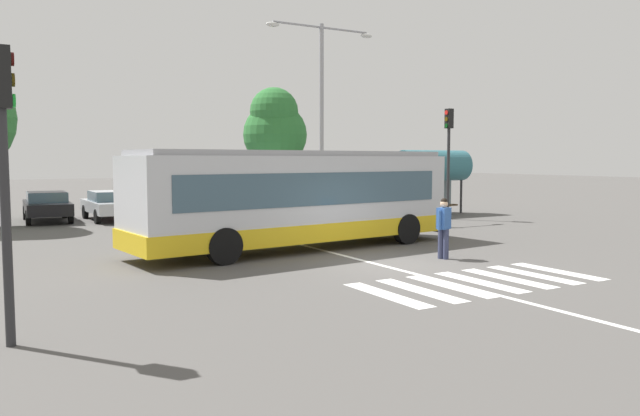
# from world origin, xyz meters

# --- Properties ---
(ground_plane) EXTENTS (160.00, 160.00, 0.00)m
(ground_plane) POSITION_xyz_m (0.00, 0.00, 0.00)
(ground_plane) COLOR #514F4C
(city_transit_bus) EXTENTS (10.96, 3.75, 3.06)m
(city_transit_bus) POSITION_xyz_m (-0.91, 3.65, 1.59)
(city_transit_bus) COLOR black
(city_transit_bus) RESTS_ON ground_plane
(pedestrian_crossing_street) EXTENTS (0.55, 0.38, 1.72)m
(pedestrian_crossing_street) POSITION_xyz_m (1.76, -0.07, 0.97)
(pedestrian_crossing_street) COLOR #333856
(pedestrian_crossing_street) RESTS_ON ground_plane
(parked_car_black) EXTENTS (2.00, 4.56, 1.35)m
(parked_car_black) POSITION_xyz_m (-6.72, 16.73, 0.77)
(parked_car_black) COLOR black
(parked_car_black) RESTS_ON ground_plane
(parked_car_silver) EXTENTS (1.94, 4.53, 1.35)m
(parked_car_silver) POSITION_xyz_m (-4.14, 15.97, 0.77)
(parked_car_silver) COLOR black
(parked_car_silver) RESTS_ON ground_plane
(parked_car_red) EXTENTS (2.04, 4.58, 1.35)m
(parked_car_red) POSITION_xyz_m (-1.41, 16.52, 0.77)
(parked_car_red) COLOR black
(parked_car_red) RESTS_ON ground_plane
(parked_car_blue) EXTENTS (1.98, 4.55, 1.35)m
(parked_car_blue) POSITION_xyz_m (1.32, 16.06, 0.77)
(parked_car_blue) COLOR black
(parked_car_blue) RESTS_ON ground_plane
(parked_car_white) EXTENTS (1.93, 4.53, 1.35)m
(parked_car_white) POSITION_xyz_m (3.84, 16.33, 0.77)
(parked_car_white) COLOR black
(parked_car_white) RESTS_ON ground_plane
(traffic_light_near_corner) EXTENTS (0.33, 0.32, 4.45)m
(traffic_light_near_corner) POSITION_xyz_m (-9.29, -2.95, 3.00)
(traffic_light_near_corner) COLOR #28282B
(traffic_light_near_corner) RESTS_ON ground_plane
(traffic_light_far_corner) EXTENTS (0.33, 0.32, 5.12)m
(traffic_light_far_corner) POSITION_xyz_m (9.61, 8.54, 3.41)
(traffic_light_far_corner) COLOR #28282B
(traffic_light_far_corner) RESTS_ON ground_plane
(bus_stop_shelter) EXTENTS (3.92, 1.54, 3.25)m
(bus_stop_shelter) POSITION_xyz_m (10.58, 10.73, 2.42)
(bus_stop_shelter) COLOR #28282B
(bus_stop_shelter) RESTS_ON ground_plane
(twin_arm_street_lamp) EXTENTS (5.32, 0.32, 8.71)m
(twin_arm_street_lamp) POSITION_xyz_m (3.91, 10.46, 5.44)
(twin_arm_street_lamp) COLOR #939399
(twin_arm_street_lamp) RESTS_ON ground_plane
(background_tree_right) EXTENTS (3.60, 3.60, 6.79)m
(background_tree_right) POSITION_xyz_m (5.29, 18.06, 4.53)
(background_tree_right) COLOR brown
(background_tree_right) RESTS_ON ground_plane
(crosswalk_painted_stripes) EXTENTS (5.74, 2.66, 0.01)m
(crosswalk_painted_stripes) POSITION_xyz_m (0.30, -2.97, 0.00)
(crosswalk_painted_stripes) COLOR silver
(crosswalk_painted_stripes) RESTS_ON ground_plane
(lane_center_line) EXTENTS (0.16, 24.00, 0.01)m
(lane_center_line) POSITION_xyz_m (-0.36, 2.00, 0.00)
(lane_center_line) COLOR silver
(lane_center_line) RESTS_ON ground_plane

